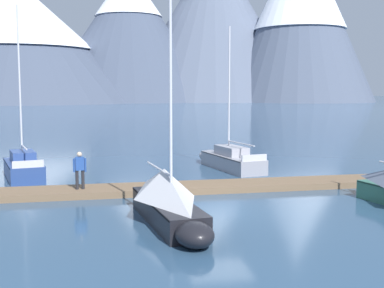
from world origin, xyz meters
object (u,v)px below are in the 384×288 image
sailboat_second_berth (168,198)px  sailboat_mid_dock_port (228,159)px  sailboat_nearest_berth (22,166)px  person_on_dock (80,168)px

sailboat_second_berth → sailboat_mid_dock_port: sailboat_second_berth is taller
sailboat_mid_dock_port → sailboat_second_berth: bearing=-113.5°
sailboat_nearest_berth → person_on_dock: bearing=-59.4°
sailboat_mid_dock_port → person_on_dock: 10.91m
sailboat_nearest_berth → sailboat_mid_dock_port: (11.83, 1.18, -0.04)m
sailboat_second_berth → sailboat_mid_dock_port: (5.26, 12.11, -0.35)m
sailboat_second_berth → sailboat_mid_dock_port: bearing=66.5°
sailboat_mid_dock_port → person_on_dock: (-8.54, -6.75, 0.70)m
sailboat_mid_dock_port → sailboat_nearest_berth: bearing=-174.3°
sailboat_nearest_berth → sailboat_second_berth: bearing=-59.0°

